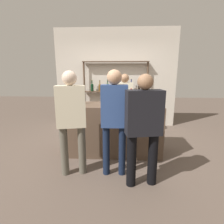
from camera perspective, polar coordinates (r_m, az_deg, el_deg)
The scene contains 15 objects.
ground_plane at distance 3.65m, azimuth 0.00°, elevation -12.83°, with size 16.00×16.00×0.00m, color brown.
bar_counter at distance 3.47m, azimuth 0.00°, elevation -5.52°, with size 1.89×0.67×0.98m, color brown.
back_wall at distance 5.23m, azimuth 1.20°, elevation 10.86°, with size 3.49×0.12×2.80m, color beige.
back_shelf at distance 5.06m, azimuth 1.01°, elevation 8.77°, with size 1.85×0.18×1.88m.
counter_bottle_0 at distance 3.20m, azimuth 3.11°, elevation 4.62°, with size 0.07×0.07×0.38m.
counter_bottle_1 at distance 3.64m, azimuth -12.00°, elevation 5.11°, with size 0.07×0.07×0.34m.
counter_bottle_2 at distance 3.43m, azimuth -10.53°, elevation 4.54°, with size 0.08×0.08×0.32m.
counter_bottle_3 at distance 3.17m, azimuth 6.21°, elevation 4.07°, with size 0.08×0.08×0.32m.
wine_glass at distance 3.55m, azimuth 7.31°, elevation 4.98°, with size 0.08×0.08×0.17m.
ice_bucket at distance 3.46m, azimuth 11.74°, elevation 4.13°, with size 0.23×0.23×0.19m.
cork_jar at distance 3.35m, azimuth 6.12°, elevation 3.53°, with size 0.10×0.10×0.13m.
customer_right at distance 2.38m, azimuth 10.27°, elevation -3.91°, with size 0.51×0.29×1.57m.
server_behind_counter at distance 4.25m, azimuth 4.08°, elevation 3.75°, with size 0.40×0.20×1.55m.
customer_left at distance 2.67m, azimuth -13.11°, elevation -1.30°, with size 0.45×0.27×1.61m.
customer_center at distance 2.58m, azimuth 0.74°, elevation -0.93°, with size 0.39×0.21×1.62m.
Camera 1 is at (0.18, -3.28, 1.58)m, focal length 28.00 mm.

